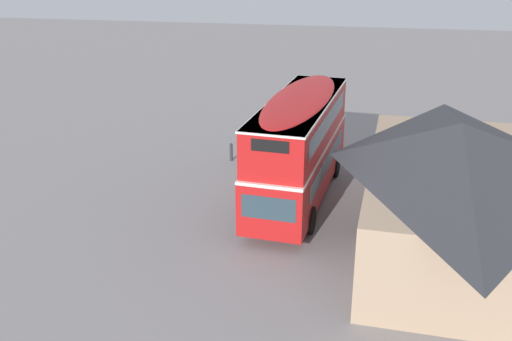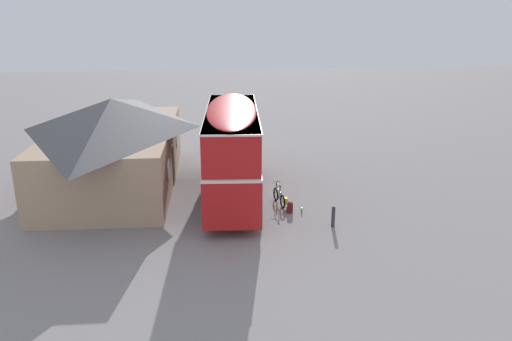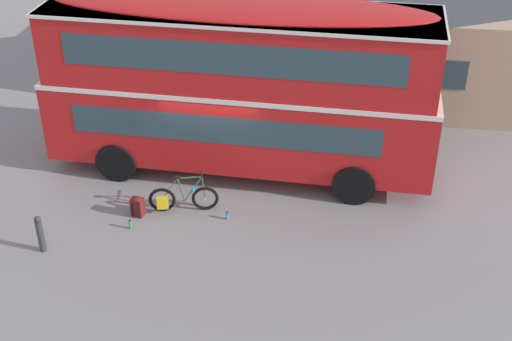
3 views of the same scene
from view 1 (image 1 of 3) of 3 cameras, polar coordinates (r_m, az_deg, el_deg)
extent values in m
plane|color=gray|center=(26.84, 3.20, -2.08)|extent=(120.00, 120.00, 0.00)
cylinder|color=black|center=(22.92, 5.37, -4.90)|extent=(1.12, 0.37, 1.10)
cylinder|color=black|center=(23.42, -0.36, -4.19)|extent=(1.12, 0.37, 1.10)
cylinder|color=black|center=(28.65, 7.87, 0.47)|extent=(1.12, 0.37, 1.10)
cylinder|color=black|center=(29.06, 3.24, 0.95)|extent=(1.12, 0.37, 1.10)
cube|color=red|center=(25.59, 4.23, 0.37)|extent=(10.35, 3.31, 2.10)
cube|color=white|center=(25.23, 4.30, 2.66)|extent=(10.38, 3.33, 0.12)
cube|color=red|center=(24.93, 4.36, 4.79)|extent=(10.05, 3.24, 1.90)
ellipsoid|color=red|center=(24.66, 4.43, 7.09)|extent=(9.84, 3.17, 0.36)
cube|color=#2D424C|center=(20.94, 1.24, -3.74)|extent=(0.22, 2.05, 0.90)
cube|color=black|center=(20.19, 1.39, 2.43)|extent=(0.17, 1.38, 0.44)
cube|color=#2D424C|center=(25.94, 1.67, 1.41)|extent=(7.92, 0.68, 0.76)
cube|color=#2D424C|center=(25.16, 1.65, 5.36)|extent=(8.33, 0.71, 0.80)
cube|color=#2D424C|center=(25.46, 7.07, 0.87)|extent=(7.92, 0.68, 0.76)
cube|color=#2D424C|center=(24.68, 7.13, 4.88)|extent=(8.33, 0.71, 0.80)
cube|color=white|center=(24.69, 4.42, 6.82)|extent=(10.15, 3.33, 0.08)
torus|color=black|center=(26.96, -0.12, -1.15)|extent=(0.68, 0.18, 0.68)
torus|color=black|center=(27.96, 0.00, -0.31)|extent=(0.68, 0.18, 0.68)
cylinder|color=#B2B2B7|center=(26.96, -0.12, -1.15)|extent=(0.06, 0.11, 0.05)
cylinder|color=#B2B2B7|center=(27.96, 0.00, -0.31)|extent=(0.06, 0.11, 0.05)
cylinder|color=#2D6B38|center=(27.12, -0.09, -0.34)|extent=(0.49, 0.11, 0.73)
cylinder|color=#2D6B38|center=(27.06, -0.08, 0.38)|extent=(0.60, 0.13, 0.06)
cylinder|color=#2D6B38|center=(27.40, -0.05, -0.14)|extent=(0.18, 0.06, 0.69)
cylinder|color=#2D6B38|center=(27.71, -0.03, -0.58)|extent=(0.56, 0.11, 0.09)
cylinder|color=#2D6B38|center=(27.65, -0.02, 0.13)|extent=(0.44, 0.09, 0.63)
cylinder|color=#2D6B38|center=(26.87, -0.12, -0.49)|extent=(0.10, 0.05, 0.65)
cylinder|color=black|center=(26.76, -0.11, 0.28)|extent=(0.10, 0.46, 0.03)
ellipsoid|color=black|center=(27.36, -0.04, 0.65)|extent=(0.27, 0.14, 0.06)
cube|color=yellow|center=(27.94, -0.33, -0.28)|extent=(0.30, 0.18, 0.32)
cylinder|color=#338CBF|center=(27.12, -0.09, -0.34)|extent=(0.07, 0.07, 0.18)
cube|color=maroon|center=(28.57, -0.25, -0.03)|extent=(0.34, 0.30, 0.50)
ellipsoid|color=maroon|center=(28.48, -0.25, 0.44)|extent=(0.32, 0.29, 0.10)
cube|color=#471111|center=(28.54, -0.01, -0.21)|extent=(0.21, 0.09, 0.17)
cylinder|color=black|center=(28.69, -0.41, 0.07)|extent=(0.04, 0.04, 0.40)
cylinder|color=black|center=(28.55, -0.55, -0.04)|extent=(0.04, 0.04, 0.40)
cylinder|color=green|center=(28.78, -1.32, -0.16)|extent=(0.07, 0.07, 0.23)
cylinder|color=black|center=(28.74, -1.32, 0.08)|extent=(0.04, 0.04, 0.02)
cylinder|color=#338CBF|center=(26.59, -1.16, -2.06)|extent=(0.07, 0.07, 0.20)
cylinder|color=black|center=(26.54, -1.16, -1.84)|extent=(0.04, 0.04, 0.03)
cube|color=tan|center=(22.89, 18.73, -3.15)|extent=(12.43, 6.68, 3.19)
pyramid|color=#38383D|center=(22.06, 19.44, 2.49)|extent=(12.84, 7.09, 1.57)
cube|color=#3D2319|center=(23.00, 10.85, -3.72)|extent=(1.10, 0.08, 2.10)
cube|color=#2D424C|center=(25.55, 11.43, 0.52)|extent=(1.10, 0.08, 0.90)
cube|color=#2D424C|center=(19.95, 10.38, -5.48)|extent=(1.10, 0.08, 0.90)
cylinder|color=#333338|center=(30.56, -2.46, 1.75)|extent=(0.16, 0.16, 0.85)
sphere|color=#333338|center=(30.41, -2.47, 2.57)|extent=(0.16, 0.16, 0.16)
camera|label=2|loc=(47.95, 10.88, 19.17)|focal=35.26mm
camera|label=3|loc=(29.17, -31.54, 17.28)|focal=48.64mm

